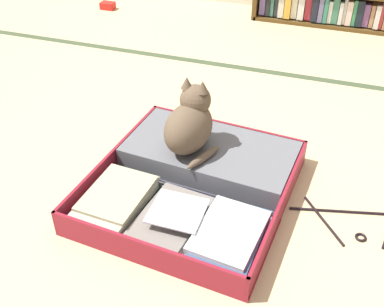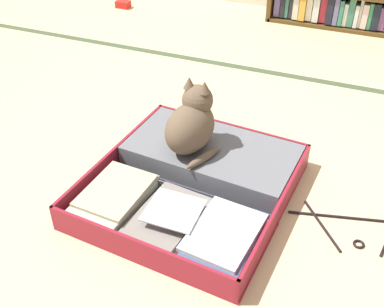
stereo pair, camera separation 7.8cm
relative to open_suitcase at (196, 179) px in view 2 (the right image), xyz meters
The scene contains 6 objects.
ground_plane 0.29m from the open_suitcase, 93.60° to the right, with size 10.00×10.00×0.00m, color #CCB583.
tatami_border 1.09m from the open_suitcase, 90.93° to the left, with size 4.80×0.05×0.00m.
open_suitcase is the anchor object (origin of this frame).
black_cat 0.22m from the open_suitcase, 118.01° to the left, with size 0.24×0.29×0.29m.
clothes_hanger 0.61m from the open_suitcase, ahead, with size 0.47×0.29×0.01m.
small_red_pouch 2.12m from the open_suitcase, 126.19° to the left, with size 0.10×0.07×0.05m.
Camera 2 is at (0.53, -1.05, 1.24)m, focal length 44.30 mm.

